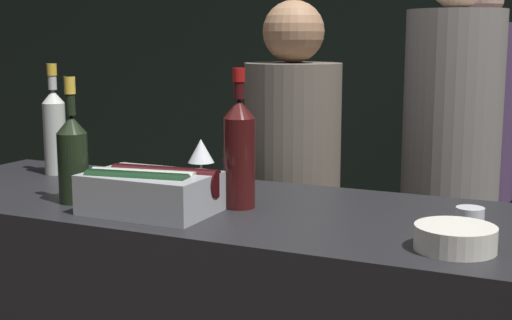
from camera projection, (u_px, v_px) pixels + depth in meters
wall_back_chalkboard at (430, 63)px, 3.89m from camera, size 6.40×0.06×2.80m
ice_bin_with_bottles at (150, 189)px, 1.81m from camera, size 0.33×0.22×0.11m
bowl_white at (455, 237)px, 1.49m from camera, size 0.17×0.17×0.05m
wine_glass at (201, 153)px, 2.10m from camera, size 0.08×0.08×0.15m
candle_votive at (470, 219)px, 1.64m from camera, size 0.06×0.06×0.06m
red_wine_bottle_tall at (239, 150)px, 1.85m from camera, size 0.08×0.08×0.36m
rose_wine_bottle at (54, 128)px, 2.32m from camera, size 0.07×0.07×0.36m
champagne_bottle at (73, 155)px, 1.91m from camera, size 0.08×0.08×0.34m
person_in_hoodie at (450, 171)px, 2.70m from camera, size 0.36×0.36×1.84m
person_blond_tee at (292, 212)px, 2.50m from camera, size 0.33×0.33×1.66m
person_grey_polo at (471, 158)px, 3.14m from camera, size 0.36×0.36×1.80m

